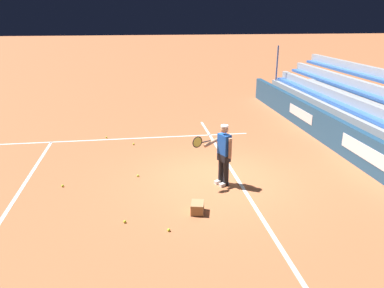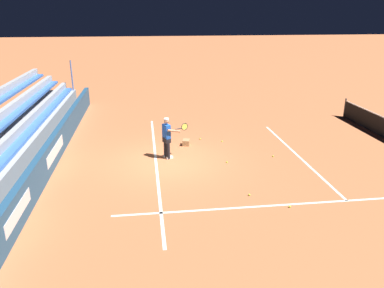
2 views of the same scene
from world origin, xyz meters
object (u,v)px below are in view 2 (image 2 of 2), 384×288
tennis_ball_on_baseline (227,162)px  tennis_ball_stray_back (249,195)px  ball_box_cardboard (186,142)px  tennis_ball_midcourt (290,207)px  tennis_ball_far_left (222,141)px  tennis_ball_near_player (273,156)px  tennis_ball_by_box (200,139)px  tennis_player (167,138)px

tennis_ball_on_baseline → tennis_ball_stray_back: bearing=2.5°
ball_box_cardboard → tennis_ball_stray_back: size_ratio=6.06×
tennis_ball_midcourt → tennis_ball_on_baseline: 3.99m
tennis_ball_far_left → tennis_ball_near_player: same height
tennis_ball_far_left → tennis_ball_stray_back: (5.43, -0.20, 0.00)m
tennis_ball_far_left → ball_box_cardboard: bearing=-82.5°
tennis_ball_far_left → tennis_ball_near_player: bearing=38.8°
tennis_ball_midcourt → tennis_ball_stray_back: 1.40m
ball_box_cardboard → tennis_ball_on_baseline: (2.32, 1.39, -0.10)m
tennis_ball_by_box → tennis_ball_stray_back: bearing=7.3°
tennis_ball_far_left → tennis_ball_on_baseline: same height
tennis_ball_near_player → tennis_ball_stray_back: bearing=-30.6°
tennis_ball_midcourt → tennis_ball_far_left: (-6.36, -0.84, 0.00)m
tennis_ball_far_left → tennis_ball_midcourt: bearing=7.5°
tennis_ball_by_box → tennis_ball_near_player: bearing=45.5°
ball_box_cardboard → tennis_ball_near_player: (1.93, 3.45, -0.10)m
tennis_player → tennis_ball_stray_back: tennis_player is taller
ball_box_cardboard → tennis_ball_on_baseline: ball_box_cardboard is taller
tennis_player → ball_box_cardboard: tennis_player is taller
ball_box_cardboard → tennis_ball_on_baseline: bearing=31.0°
tennis_ball_midcourt → tennis_ball_near_player: 4.30m
ball_box_cardboard → tennis_ball_midcourt: ball_box_cardboard is taller
tennis_ball_midcourt → tennis_ball_stray_back: (-0.94, -1.04, 0.00)m
ball_box_cardboard → tennis_ball_far_left: size_ratio=6.06×
ball_box_cardboard → tennis_player: bearing=-32.7°
tennis_ball_midcourt → tennis_ball_far_left: size_ratio=1.00×
tennis_player → tennis_ball_far_left: size_ratio=25.98×
tennis_player → tennis_ball_far_left: tennis_player is taller
tennis_ball_far_left → tennis_ball_near_player: (2.16, 1.74, 0.00)m
tennis_ball_far_left → tennis_ball_stray_back: 5.43m
tennis_ball_on_baseline → tennis_ball_by_box: bearing=-168.2°
tennis_ball_far_left → tennis_player: bearing=-57.5°
tennis_ball_near_player → tennis_ball_by_box: same height
tennis_player → tennis_ball_on_baseline: 2.63m
tennis_ball_midcourt → tennis_ball_stray_back: size_ratio=1.00×
tennis_player → ball_box_cardboard: (-1.47, 0.94, -0.76)m
tennis_player → tennis_ball_stray_back: (3.73, 2.46, -0.86)m
tennis_ball_near_player → tennis_ball_on_baseline: bearing=-79.4°
tennis_ball_near_player → tennis_ball_stray_back: same height
tennis_ball_midcourt → tennis_ball_by_box: 7.09m
tennis_ball_near_player → tennis_player: bearing=-96.0°
tennis_player → tennis_ball_near_player: (0.46, 4.40, -0.86)m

